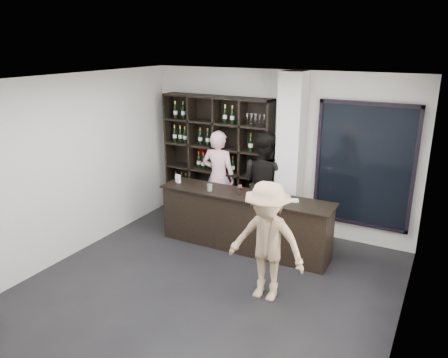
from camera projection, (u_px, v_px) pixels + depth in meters
The scene contains 12 objects.
floor at pixel (200, 296), 6.04m from camera, with size 5.00×5.50×0.01m, color black.
wine_shelf at pixel (217, 159), 8.35m from camera, with size 2.20×0.35×2.40m, color black, non-canonical shape.
structural_column at pixel (290, 157), 7.52m from camera, with size 0.40×0.40×2.90m, color silver.
glass_panel at pixel (364, 166), 7.18m from camera, with size 1.60×0.08×2.10m.
tasting_counter at pixel (244, 221), 7.28m from camera, with size 2.96×0.62×0.97m.
taster_pink at pixel (219, 177), 8.25m from camera, with size 0.66×0.43×1.80m, color #FFC0D1.
taster_black at pixel (264, 183), 7.81m from camera, with size 0.91×0.71×1.87m, color black.
customer at pixel (267, 242), 5.77m from camera, with size 1.07×0.62×1.66m, color tan.
wine_glass at pixel (240, 189), 7.09m from camera, with size 0.08×0.08×0.19m, color white, non-canonical shape.
spit_cup at pixel (210, 187), 7.28m from camera, with size 0.08×0.08×0.11m, color #A8C1D1.
napkin_stack at pixel (294, 200), 6.83m from camera, with size 0.13×0.13×0.02m, color white.
card_stand at pixel (178, 179), 7.69m from camera, with size 0.10×0.05×0.14m, color white.
Camera 1 is at (2.77, -4.49, 3.37)m, focal length 35.00 mm.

